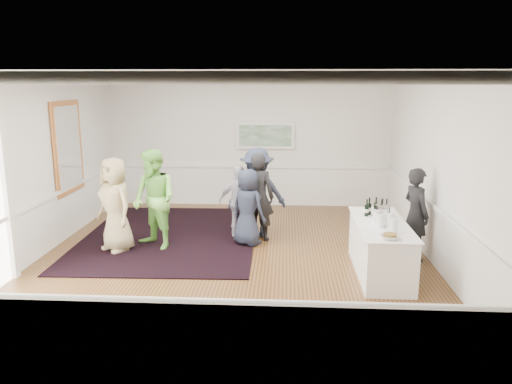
# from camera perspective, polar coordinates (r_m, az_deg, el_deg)

# --- Properties ---
(floor) EXTENTS (8.00, 8.00, 0.00)m
(floor) POSITION_cam_1_polar(r_m,az_deg,el_deg) (9.01, -2.59, -7.57)
(floor) COLOR brown
(floor) RESTS_ON ground
(ceiling) EXTENTS (7.00, 8.00, 0.02)m
(ceiling) POSITION_cam_1_polar(r_m,az_deg,el_deg) (8.46, -2.80, 13.22)
(ceiling) COLOR white
(ceiling) RESTS_ON wall_back
(wall_left) EXTENTS (0.02, 8.00, 3.20)m
(wall_left) POSITION_cam_1_polar(r_m,az_deg,el_deg) (9.61, -23.94, 2.50)
(wall_left) COLOR white
(wall_left) RESTS_ON floor
(wall_right) EXTENTS (0.02, 8.00, 3.20)m
(wall_right) POSITION_cam_1_polar(r_m,az_deg,el_deg) (8.93, 20.26, 2.11)
(wall_right) COLOR white
(wall_right) RESTS_ON floor
(wall_back) EXTENTS (7.00, 0.02, 3.20)m
(wall_back) POSITION_cam_1_polar(r_m,az_deg,el_deg) (12.54, -0.77, 5.69)
(wall_back) COLOR white
(wall_back) RESTS_ON floor
(wall_front) EXTENTS (7.00, 0.02, 3.20)m
(wall_front) POSITION_cam_1_polar(r_m,az_deg,el_deg) (4.75, -7.78, -5.99)
(wall_front) COLOR white
(wall_front) RESTS_ON floor
(wainscoting) EXTENTS (7.00, 8.00, 1.00)m
(wainscoting) POSITION_cam_1_polar(r_m,az_deg,el_deg) (8.85, -2.62, -4.53)
(wainscoting) COLOR white
(wainscoting) RESTS_ON floor
(mirror) EXTENTS (0.05, 1.25, 1.85)m
(mirror) POSITION_cam_1_polar(r_m,az_deg,el_deg) (10.72, -20.67, 4.79)
(mirror) COLOR #D6813F
(mirror) RESTS_ON wall_left
(landscape_painting) EXTENTS (1.44, 0.06, 0.66)m
(landscape_painting) POSITION_cam_1_polar(r_m,az_deg,el_deg) (12.44, 1.06, 6.47)
(landscape_painting) COLOR white
(landscape_painting) RESTS_ON wall_back
(area_rug) EXTENTS (3.53, 4.58, 0.02)m
(area_rug) POSITION_cam_1_polar(r_m,az_deg,el_deg) (10.37, -9.72, -4.96)
(area_rug) COLOR black
(area_rug) RESTS_ON floor
(serving_table) EXTENTS (0.81, 2.12, 0.86)m
(serving_table) POSITION_cam_1_polar(r_m,az_deg,el_deg) (8.46, 14.01, -6.21)
(serving_table) COLOR white
(serving_table) RESTS_ON floor
(bartender) EXTENTS (0.59, 0.70, 1.64)m
(bartender) POSITION_cam_1_polar(r_m,az_deg,el_deg) (9.18, 17.79, -2.43)
(bartender) COLOR black
(bartender) RESTS_ON floor
(guest_tan) EXTENTS (1.02, 0.97, 1.76)m
(guest_tan) POSITION_cam_1_polar(r_m,az_deg,el_deg) (9.53, -15.80, -1.40)
(guest_tan) COLOR tan
(guest_tan) RESTS_ON floor
(guest_green) EXTENTS (1.16, 1.13, 1.88)m
(guest_green) POSITION_cam_1_polar(r_m,az_deg,el_deg) (9.49, -11.56, -0.84)
(guest_green) COLOR #7FD354
(guest_green) RESTS_ON floor
(guest_lilac) EXTENTS (0.86, 0.37, 1.46)m
(guest_lilac) POSITION_cam_1_polar(r_m,az_deg,el_deg) (10.04, -1.86, -1.11)
(guest_lilac) COLOR #B1A8BC
(guest_lilac) RESTS_ON floor
(guest_dark_a) EXTENTS (1.26, 0.85, 1.81)m
(guest_dark_a) POSITION_cam_1_polar(r_m,az_deg,el_deg) (10.04, 0.11, -0.06)
(guest_dark_a) COLOR #222738
(guest_dark_a) RESTS_ON floor
(guest_dark_b) EXTENTS (0.71, 0.54, 1.76)m
(guest_dark_b) POSITION_cam_1_polar(r_m,az_deg,el_deg) (9.80, 0.23, -0.54)
(guest_dark_b) COLOR black
(guest_dark_b) RESTS_ON floor
(guest_navy) EXTENTS (0.86, 0.80, 1.48)m
(guest_navy) POSITION_cam_1_polar(r_m,az_deg,el_deg) (9.54, -0.94, -1.75)
(guest_navy) COLOR #222738
(guest_navy) RESTS_ON floor
(wine_bottles) EXTENTS (0.41, 0.27, 0.31)m
(wine_bottles) POSITION_cam_1_polar(r_m,az_deg,el_deg) (8.72, 13.71, -1.65)
(wine_bottles) COLOR black
(wine_bottles) RESTS_ON serving_table
(juice_pitchers) EXTENTS (0.30, 0.60, 0.24)m
(juice_pitchers) POSITION_cam_1_polar(r_m,az_deg,el_deg) (8.05, 14.42, -3.14)
(juice_pitchers) COLOR #8CC044
(juice_pitchers) RESTS_ON serving_table
(ice_bucket) EXTENTS (0.26, 0.26, 0.25)m
(ice_bucket) POSITION_cam_1_polar(r_m,az_deg,el_deg) (8.51, 14.26, -2.31)
(ice_bucket) COLOR silver
(ice_bucket) RESTS_ON serving_table
(nut_bowl) EXTENTS (0.28, 0.28, 0.08)m
(nut_bowl) POSITION_cam_1_polar(r_m,az_deg,el_deg) (7.53, 15.05, -4.90)
(nut_bowl) COLOR white
(nut_bowl) RESTS_ON serving_table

